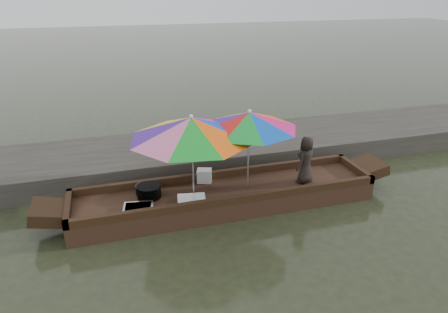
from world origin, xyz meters
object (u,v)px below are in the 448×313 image
object	(u,v)px
boat_hull	(225,198)
cooking_pot	(149,191)
umbrella_bow	(192,156)
supply_bag	(204,176)
vendor	(306,160)
charcoal_grill	(145,190)
tray_crayfish	(138,208)
tray_scallop	(191,199)
umbrella_stern	(248,150)

from	to	relation	value
boat_hull	cooking_pot	distance (m)	1.46
boat_hull	umbrella_bow	xyz separation A→B (m)	(-0.62, 0.00, 0.95)
supply_bag	vendor	bearing A→B (deg)	-17.24
charcoal_grill	umbrella_bow	distance (m)	1.15
charcoal_grill	boat_hull	bearing A→B (deg)	-11.19
tray_crayfish	umbrella_bow	bearing A→B (deg)	16.02
tray_crayfish	umbrella_bow	distance (m)	1.31
tray_scallop	vendor	bearing A→B (deg)	2.04
cooking_pot	tray_crayfish	size ratio (longest dim) A/B	0.87
boat_hull	tray_scallop	bearing A→B (deg)	-162.90
boat_hull	tray_scallop	distance (m)	0.77
tray_crayfish	charcoal_grill	world-z (taller)	charcoal_grill
cooking_pot	vendor	xyz separation A→B (m)	(3.02, -0.27, 0.37)
boat_hull	umbrella_stern	world-z (taller)	umbrella_stern
umbrella_bow	boat_hull	bearing A→B (deg)	0.00
umbrella_stern	tray_crayfish	bearing A→B (deg)	-171.91
boat_hull	tray_crayfish	distance (m)	1.71
tray_scallop	vendor	distance (m)	2.34
boat_hull	charcoal_grill	world-z (taller)	charcoal_grill
cooking_pot	umbrella_stern	size ratio (longest dim) A/B	0.24
tray_scallop	umbrella_stern	xyz separation A→B (m)	(1.16, 0.22, 0.74)
boat_hull	cooking_pot	bearing A→B (deg)	174.69
charcoal_grill	supply_bag	world-z (taller)	supply_bag
tray_scallop	umbrella_bow	distance (m)	0.78
cooking_pot	charcoal_grill	distance (m)	0.18
tray_scallop	umbrella_stern	world-z (taller)	umbrella_stern
tray_crayfish	tray_scallop	bearing A→B (deg)	4.90
tray_crayfish	vendor	xyz separation A→B (m)	(3.26, 0.16, 0.44)
cooking_pot	tray_scallop	distance (m)	0.80
vendor	tray_scallop	bearing A→B (deg)	-30.59
boat_hull	tray_scallop	size ratio (longest dim) A/B	11.53
cooking_pot	tray_scallop	xyz separation A→B (m)	(0.72, -0.35, -0.08)
charcoal_grill	cooking_pot	bearing A→B (deg)	-69.04
boat_hull	umbrella_bow	world-z (taller)	umbrella_bow
tray_crayfish	supply_bag	xyz separation A→B (m)	(1.37, 0.75, 0.09)
umbrella_stern	cooking_pot	bearing A→B (deg)	175.95
cooking_pot	umbrella_stern	distance (m)	1.99
charcoal_grill	umbrella_stern	bearing A→B (deg)	-8.65
boat_hull	tray_crayfish	size ratio (longest dim) A/B	11.53
tray_scallop	charcoal_grill	distance (m)	0.93
boat_hull	supply_bag	xyz separation A→B (m)	(-0.30, 0.45, 0.30)
cooking_pot	umbrella_stern	xyz separation A→B (m)	(1.87, -0.13, 0.66)
boat_hull	charcoal_grill	size ratio (longest dim) A/B	17.11
cooking_pot	supply_bag	xyz separation A→B (m)	(1.13, 0.32, 0.02)
umbrella_bow	supply_bag	bearing A→B (deg)	54.73
tray_crayfish	supply_bag	world-z (taller)	supply_bag
tray_crayfish	umbrella_bow	xyz separation A→B (m)	(1.05, 0.30, 0.73)
tray_scallop	vendor	xyz separation A→B (m)	(2.30, 0.08, 0.45)
tray_scallop	vendor	world-z (taller)	vendor
boat_hull	umbrella_bow	size ratio (longest dim) A/B	2.56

